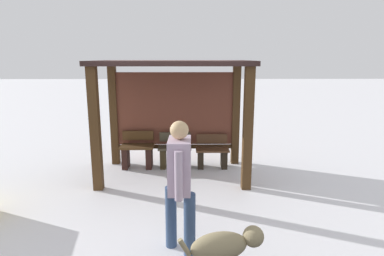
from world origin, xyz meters
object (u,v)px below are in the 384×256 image
at_px(bench_left_inside, 137,153).
at_px(person_walking, 180,177).
at_px(bench_center_inside, 175,153).
at_px(bench_right_inside, 212,154).
at_px(dog, 225,248).
at_px(bus_shelter, 174,93).

bearing_deg(bench_left_inside, person_walking, -72.27).
distance_m(bench_left_inside, bench_center_inside, 0.81).
height_order(bench_right_inside, person_walking, person_walking).
bearing_deg(bench_left_inside, dog, -68.89).
bearing_deg(bus_shelter, bench_right_inside, 15.06).
relative_size(bus_shelter, dog, 3.33).
xyz_separation_m(bench_right_inside, person_walking, (-0.62, -3.12, 0.67)).
distance_m(bus_shelter, bench_left_inside, 1.56).
height_order(bench_center_inside, dog, bench_center_inside).
distance_m(bench_center_inside, bench_right_inside, 0.81).
height_order(bus_shelter, bench_center_inside, bus_shelter).
bearing_deg(dog, bench_left_inside, 111.11).
bearing_deg(dog, bench_center_inside, 99.80).
bearing_deg(bus_shelter, dog, -79.62).
relative_size(bench_left_inside, person_walking, 0.47).
relative_size(bench_right_inside, person_walking, 0.43).
height_order(bus_shelter, bench_right_inside, bus_shelter).
bearing_deg(dog, person_walking, 124.76).
height_order(bench_left_inside, bench_center_inside, bench_left_inside).
height_order(bus_shelter, dog, bus_shelter).
bearing_deg(bench_right_inside, bench_center_inside, -179.83).
relative_size(bench_left_inside, bench_center_inside, 1.04).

